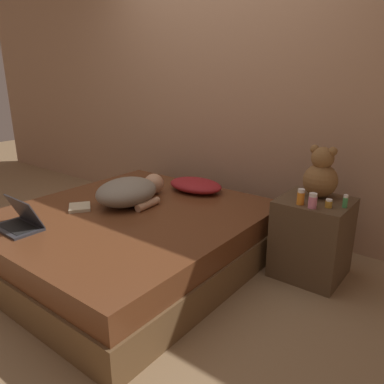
% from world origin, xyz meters
% --- Properties ---
extents(ground_plane, '(12.00, 12.00, 0.00)m').
position_xyz_m(ground_plane, '(0.00, 0.00, 0.00)').
color(ground_plane, '#937551').
extents(wall_back, '(8.00, 0.06, 2.60)m').
position_xyz_m(wall_back, '(0.00, 1.24, 1.30)').
color(wall_back, tan).
rests_on(wall_back, ground_plane).
extents(bed, '(1.76, 1.92, 0.41)m').
position_xyz_m(bed, '(0.00, 0.00, 0.20)').
color(bed, brown).
rests_on(bed, ground_plane).
extents(nightstand, '(0.47, 0.46, 0.58)m').
position_xyz_m(nightstand, '(1.18, 0.66, 0.29)').
color(nightstand, brown).
rests_on(nightstand, ground_plane).
extents(pillow, '(0.51, 0.35, 0.11)m').
position_xyz_m(pillow, '(0.08, 0.72, 0.47)').
color(pillow, maroon).
rests_on(pillow, bed).
extents(person_lying, '(0.46, 0.71, 0.21)m').
position_xyz_m(person_lying, '(-0.14, 0.14, 0.51)').
color(person_lying, gray).
rests_on(person_lying, bed).
extents(laptop, '(0.35, 0.23, 0.21)m').
position_xyz_m(laptop, '(-0.37, -0.66, 0.46)').
color(laptop, '#333338').
rests_on(laptop, bed).
extents(teddy_bear, '(0.24, 0.24, 0.37)m').
position_xyz_m(teddy_bear, '(1.16, 0.75, 0.74)').
color(teddy_bear, brown).
rests_on(teddy_bear, nightstand).
extents(bottle_orange, '(0.05, 0.05, 0.11)m').
position_xyz_m(bottle_orange, '(1.12, 0.51, 0.63)').
color(bottle_orange, orange).
rests_on(bottle_orange, nightstand).
extents(bottle_pink, '(0.06, 0.06, 0.10)m').
position_xyz_m(bottle_pink, '(1.21, 0.49, 0.63)').
color(bottle_pink, pink).
rests_on(bottle_pink, nightstand).
extents(bottle_green, '(0.03, 0.03, 0.09)m').
position_xyz_m(bottle_green, '(1.38, 0.63, 0.62)').
color(bottle_green, '#3D8E4C').
rests_on(bottle_green, nightstand).
extents(bottle_amber, '(0.04, 0.04, 0.06)m').
position_xyz_m(bottle_amber, '(1.29, 0.57, 0.61)').
color(bottle_amber, gold).
rests_on(bottle_amber, nightstand).
extents(book, '(0.24, 0.24, 0.02)m').
position_xyz_m(book, '(-0.36, -0.19, 0.42)').
color(book, '#C6B793').
rests_on(book, bed).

